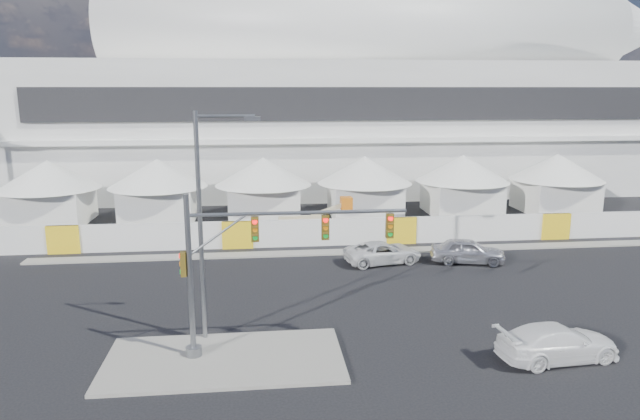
{
  "coord_description": "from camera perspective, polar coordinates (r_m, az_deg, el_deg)",
  "views": [
    {
      "loc": [
        -4.37,
        -25.53,
        11.32
      ],
      "look_at": [
        -0.53,
        10.0,
        3.65
      ],
      "focal_mm": 32.0,
      "sensor_mm": 36.0,
      "label": 1
    }
  ],
  "objects": [
    {
      "name": "hoarding_fence",
      "position": [
        42.62,
        8.1,
        -2.02
      ],
      "size": [
        70.0,
        0.25,
        2.0
      ],
      "primitive_type": "cube",
      "color": "white",
      "rests_on": "ground"
    },
    {
      "name": "tent_row",
      "position": [
        50.44,
        -0.55,
        2.79
      ],
      "size": [
        53.4,
        8.4,
        5.4
      ],
      "color": "white",
      "rests_on": "ground"
    },
    {
      "name": "ground",
      "position": [
        28.27,
        3.31,
        -11.51
      ],
      "size": [
        160.0,
        160.0,
        0.0
      ],
      "primitive_type": "plane",
      "color": "black",
      "rests_on": "ground"
    },
    {
      "name": "far_curb",
      "position": [
        46.56,
        25.67,
        -3.11
      ],
      "size": [
        80.0,
        1.2,
        0.12
      ],
      "primitive_type": "cube",
      "color": "gray",
      "rests_on": "ground"
    },
    {
      "name": "stadium",
      "position": [
        68.33,
        4.95,
        10.5
      ],
      "size": [
        80.0,
        24.8,
        21.98
      ],
      "color": "silver",
      "rests_on": "ground"
    },
    {
      "name": "streetlight_median",
      "position": [
        25.4,
        -11.34,
        -0.16
      ],
      "size": [
        2.83,
        0.28,
        10.23
      ],
      "color": "slate",
      "rests_on": "median_island"
    },
    {
      "name": "traffic_mast",
      "position": [
        24.05,
        -8.04,
        -5.58
      ],
      "size": [
        9.41,
        0.68,
        7.0
      ],
      "color": "gray",
      "rests_on": "median_island"
    },
    {
      "name": "sedan_silver",
      "position": [
        38.85,
        14.54,
        -3.97
      ],
      "size": [
        2.94,
        5.1,
        1.63
      ],
      "primitive_type": "imported",
      "rotation": [
        0.0,
        0.0,
        1.35
      ],
      "color": "silver",
      "rests_on": "ground"
    },
    {
      "name": "boom_lift",
      "position": [
        42.52,
        -2.43,
        -2.09
      ],
      "size": [
        6.59,
        1.63,
        3.34
      ],
      "rotation": [
        0.0,
        0.0,
        0.04
      ],
      "color": "orange",
      "rests_on": "ground"
    },
    {
      "name": "pickup_near",
      "position": [
        26.76,
        22.66,
        -12.12
      ],
      "size": [
        2.72,
        5.46,
        1.52
      ],
      "primitive_type": "imported",
      "rotation": [
        0.0,
        0.0,
        1.68
      ],
      "color": "white",
      "rests_on": "ground"
    },
    {
      "name": "pickup_curb",
      "position": [
        37.86,
        6.3,
        -4.24
      ],
      "size": [
        3.25,
        5.45,
        1.42
      ],
      "primitive_type": "imported",
      "rotation": [
        0.0,
        0.0,
        1.75
      ],
      "color": "silver",
      "rests_on": "ground"
    },
    {
      "name": "median_island",
      "position": [
        25.24,
        -9.52,
        -14.53
      ],
      "size": [
        10.0,
        5.0,
        0.15
      ],
      "primitive_type": "cube",
      "color": "gray",
      "rests_on": "ground"
    }
  ]
}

